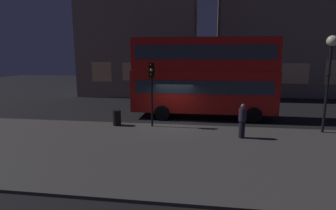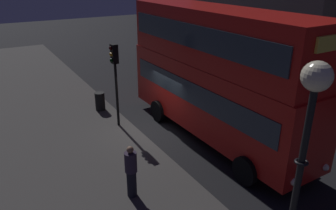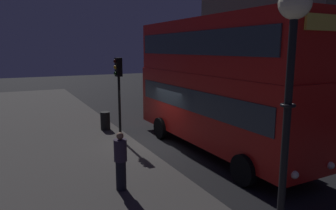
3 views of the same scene
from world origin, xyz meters
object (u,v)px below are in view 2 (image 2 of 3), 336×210
(litter_bin, at_px, (100,101))
(street_lamp, at_px, (309,123))
(double_decker_bus, at_px, (216,70))
(pedestrian, at_px, (131,171))
(traffic_light_near_kerb, at_px, (115,68))

(litter_bin, bearing_deg, street_lamp, 0.69)
(double_decker_bus, distance_m, litter_bin, 6.68)
(double_decker_bus, height_order, pedestrian, double_decker_bus)
(pedestrian, xyz_separation_m, litter_bin, (-7.33, 1.55, -0.45))
(litter_bin, bearing_deg, double_decker_bus, 32.74)
(traffic_light_near_kerb, relative_size, street_lamp, 0.72)
(traffic_light_near_kerb, bearing_deg, pedestrian, -21.84)
(pedestrian, relative_size, litter_bin, 1.90)
(double_decker_bus, height_order, litter_bin, double_decker_bus)
(double_decker_bus, distance_m, pedestrian, 5.73)
(pedestrian, bearing_deg, litter_bin, 31.94)
(street_lamp, bearing_deg, double_decker_bus, 154.76)
(traffic_light_near_kerb, height_order, pedestrian, traffic_light_near_kerb)
(double_decker_bus, distance_m, traffic_light_near_kerb, 4.43)
(traffic_light_near_kerb, bearing_deg, double_decker_bus, 43.27)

